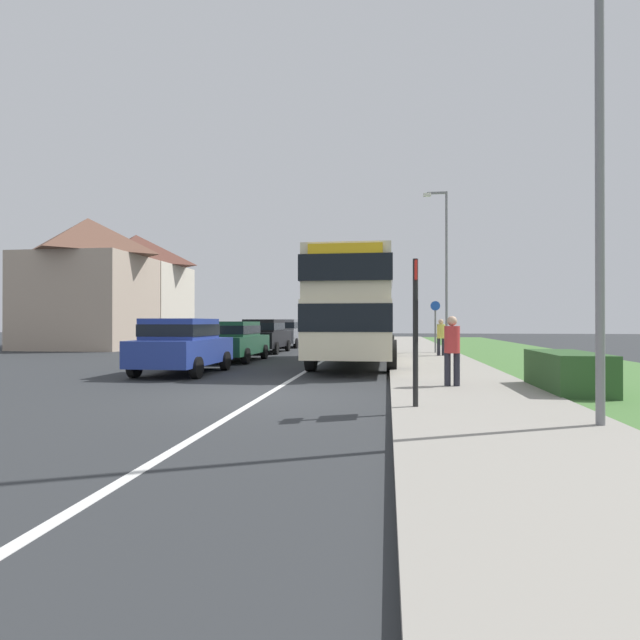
{
  "coord_description": "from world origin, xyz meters",
  "views": [
    {
      "loc": [
        2.53,
        -10.1,
        1.53
      ],
      "look_at": [
        0.56,
        4.44,
        1.6
      ],
      "focal_mm": 28.02,
      "sensor_mm": 36.0,
      "label": 1
    }
  ],
  "objects_px": {
    "bus_stop_sign": "(415,322)",
    "street_lamp_mid": "(444,261)",
    "parked_car_blue": "(182,344)",
    "parked_car_dark_green": "(234,339)",
    "double_decker_bus": "(356,306)",
    "pedestrian_walking_away": "(441,335)",
    "street_lamp_near": "(592,91)",
    "parked_car_black": "(265,334)",
    "cycle_route_sign": "(435,325)",
    "pedestrian_at_stop": "(452,347)",
    "parked_car_grey": "(285,332)"
  },
  "relations": [
    {
      "from": "double_decker_bus",
      "to": "parked_car_dark_green",
      "type": "bearing_deg",
      "value": 170.87
    },
    {
      "from": "parked_car_blue",
      "to": "street_lamp_mid",
      "type": "height_order",
      "value": "street_lamp_mid"
    },
    {
      "from": "parked_car_black",
      "to": "cycle_route_sign",
      "type": "distance_m",
      "value": 8.37
    },
    {
      "from": "double_decker_bus",
      "to": "cycle_route_sign",
      "type": "bearing_deg",
      "value": 58.86
    },
    {
      "from": "pedestrian_walking_away",
      "to": "street_lamp_near",
      "type": "distance_m",
      "value": 14.85
    },
    {
      "from": "cycle_route_sign",
      "to": "street_lamp_mid",
      "type": "bearing_deg",
      "value": 47.62
    },
    {
      "from": "pedestrian_walking_away",
      "to": "parked_car_grey",
      "type": "bearing_deg",
      "value": 135.8
    },
    {
      "from": "pedestrian_walking_away",
      "to": "street_lamp_near",
      "type": "height_order",
      "value": "street_lamp_near"
    },
    {
      "from": "double_decker_bus",
      "to": "parked_car_blue",
      "type": "bearing_deg",
      "value": -140.29
    },
    {
      "from": "cycle_route_sign",
      "to": "street_lamp_mid",
      "type": "xyz_separation_m",
      "value": [
        0.47,
        0.51,
        2.99
      ]
    },
    {
      "from": "parked_car_black",
      "to": "pedestrian_walking_away",
      "type": "height_order",
      "value": "parked_car_black"
    },
    {
      "from": "parked_car_dark_green",
      "to": "pedestrian_walking_away",
      "type": "distance_m",
      "value": 8.69
    },
    {
      "from": "parked_car_black",
      "to": "parked_car_grey",
      "type": "bearing_deg",
      "value": 91.21
    },
    {
      "from": "pedestrian_walking_away",
      "to": "bus_stop_sign",
      "type": "xyz_separation_m",
      "value": [
        -1.79,
        -13.15,
        0.56
      ]
    },
    {
      "from": "cycle_route_sign",
      "to": "pedestrian_walking_away",
      "type": "bearing_deg",
      "value": -88.66
    },
    {
      "from": "pedestrian_at_stop",
      "to": "bus_stop_sign",
      "type": "height_order",
      "value": "bus_stop_sign"
    },
    {
      "from": "pedestrian_at_stop",
      "to": "bus_stop_sign",
      "type": "relative_size",
      "value": 0.64
    },
    {
      "from": "bus_stop_sign",
      "to": "street_lamp_mid",
      "type": "relative_size",
      "value": 0.34
    },
    {
      "from": "parked_car_grey",
      "to": "cycle_route_sign",
      "type": "xyz_separation_m",
      "value": [
        8.43,
        -6.23,
        0.5
      ]
    },
    {
      "from": "cycle_route_sign",
      "to": "parked_car_grey",
      "type": "bearing_deg",
      "value": 143.53
    },
    {
      "from": "parked_car_dark_green",
      "to": "bus_stop_sign",
      "type": "distance_m",
      "value": 12.3
    },
    {
      "from": "parked_car_blue",
      "to": "pedestrian_walking_away",
      "type": "xyz_separation_m",
      "value": [
        8.29,
        7.58,
        0.07
      ]
    },
    {
      "from": "parked_car_dark_green",
      "to": "street_lamp_near",
      "type": "distance_m",
      "value": 15.1
    },
    {
      "from": "parked_car_blue",
      "to": "parked_car_dark_green",
      "type": "distance_m",
      "value": 4.86
    },
    {
      "from": "parked_car_dark_green",
      "to": "cycle_route_sign",
      "type": "distance_m",
      "value": 9.49
    },
    {
      "from": "double_decker_bus",
      "to": "street_lamp_near",
      "type": "distance_m",
      "value": 11.83
    },
    {
      "from": "parked_car_blue",
      "to": "street_lamp_near",
      "type": "distance_m",
      "value": 11.78
    },
    {
      "from": "parked_car_blue",
      "to": "parked_car_dark_green",
      "type": "height_order",
      "value": "parked_car_blue"
    },
    {
      "from": "double_decker_bus",
      "to": "parked_car_grey",
      "type": "distance_m",
      "value": 12.86
    },
    {
      "from": "parked_car_black",
      "to": "street_lamp_mid",
      "type": "relative_size",
      "value": 0.59
    },
    {
      "from": "pedestrian_at_stop",
      "to": "street_lamp_mid",
      "type": "relative_size",
      "value": 0.22
    },
    {
      "from": "parked_car_dark_green",
      "to": "parked_car_black",
      "type": "height_order",
      "value": "parked_car_black"
    },
    {
      "from": "pedestrian_at_stop",
      "to": "cycle_route_sign",
      "type": "height_order",
      "value": "cycle_route_sign"
    },
    {
      "from": "double_decker_bus",
      "to": "pedestrian_walking_away",
      "type": "height_order",
      "value": "double_decker_bus"
    },
    {
      "from": "bus_stop_sign",
      "to": "street_lamp_near",
      "type": "bearing_deg",
      "value": -27.06
    },
    {
      "from": "street_lamp_mid",
      "to": "street_lamp_near",
      "type": "bearing_deg",
      "value": -89.54
    },
    {
      "from": "street_lamp_near",
      "to": "street_lamp_mid",
      "type": "relative_size",
      "value": 1.08
    },
    {
      "from": "pedestrian_walking_away",
      "to": "cycle_route_sign",
      "type": "xyz_separation_m",
      "value": [
        -0.05,
        2.01,
        0.45
      ]
    },
    {
      "from": "double_decker_bus",
      "to": "pedestrian_at_stop",
      "type": "xyz_separation_m",
      "value": [
        2.54,
        -6.81,
        -1.17
      ]
    },
    {
      "from": "double_decker_bus",
      "to": "parked_car_dark_green",
      "type": "relative_size",
      "value": 2.27
    },
    {
      "from": "bus_stop_sign",
      "to": "street_lamp_mid",
      "type": "distance_m",
      "value": 16.1
    },
    {
      "from": "parked_car_dark_green",
      "to": "parked_car_black",
      "type": "xyz_separation_m",
      "value": [
        -0.11,
        5.51,
        0.05
      ]
    },
    {
      "from": "double_decker_bus",
      "to": "parked_car_black",
      "type": "height_order",
      "value": "double_decker_bus"
    },
    {
      "from": "parked_car_dark_green",
      "to": "pedestrian_at_stop",
      "type": "bearing_deg",
      "value": -45.68
    },
    {
      "from": "parked_car_blue",
      "to": "pedestrian_walking_away",
      "type": "bearing_deg",
      "value": 42.43
    },
    {
      "from": "parked_car_grey",
      "to": "pedestrian_at_stop",
      "type": "xyz_separation_m",
      "value": [
        7.65,
        -18.56,
        0.04
      ]
    },
    {
      "from": "parked_car_dark_green",
      "to": "street_lamp_mid",
      "type": "height_order",
      "value": "street_lamp_mid"
    },
    {
      "from": "parked_car_blue",
      "to": "cycle_route_sign",
      "type": "height_order",
      "value": "cycle_route_sign"
    },
    {
      "from": "pedestrian_walking_away",
      "to": "bus_stop_sign",
      "type": "distance_m",
      "value": 13.29
    },
    {
      "from": "double_decker_bus",
      "to": "street_lamp_mid",
      "type": "xyz_separation_m",
      "value": [
        3.8,
        6.02,
        2.28
      ]
    }
  ]
}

